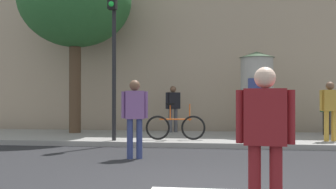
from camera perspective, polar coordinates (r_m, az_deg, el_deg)
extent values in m
cube|color=gray|center=(13.29, 6.99, -6.15)|extent=(36.00, 4.00, 0.15)
cube|color=tan|center=(18.42, 7.25, 7.89)|extent=(36.00, 5.00, 8.13)
cylinder|color=black|center=(12.03, -7.54, 2.65)|extent=(0.12, 0.12, 3.79)
sphere|color=green|center=(12.02, -7.93, 12.42)|extent=(0.16, 0.16, 0.16)
cylinder|color=#9E9B93|center=(13.83, 12.30, -0.27)|extent=(1.06, 1.06, 2.58)
cone|color=#334C33|center=(13.91, 12.29, 5.46)|extent=(1.17, 1.17, 0.20)
cube|color=navy|center=(13.29, 12.47, 0.29)|extent=(0.64, 0.02, 0.90)
cylinder|color=#4C3826|center=(14.90, -12.85, 0.65)|extent=(0.41, 0.41, 3.06)
cylinder|color=maroon|center=(4.73, 14.83, -12.16)|extent=(0.14, 0.14, 0.88)
cylinder|color=maroon|center=(4.73, 11.99, -12.17)|extent=(0.14, 0.14, 0.88)
cube|color=maroon|center=(4.63, 13.39, -3.03)|extent=(0.48, 0.28, 0.62)
cylinder|color=maroon|center=(4.64, 16.79, -3.02)|extent=(0.09, 0.09, 0.59)
cylinder|color=maroon|center=(4.64, 10.00, -3.03)|extent=(0.09, 0.09, 0.59)
sphere|color=beige|center=(4.63, 13.38, 2.30)|extent=(0.24, 0.24, 0.24)
cylinder|color=navy|center=(9.43, -5.34, -6.19)|extent=(0.14, 0.14, 0.91)
cylinder|color=navy|center=(9.44, -4.03, -6.18)|extent=(0.14, 0.14, 0.91)
cube|color=#724C84|center=(9.38, -4.68, -1.45)|extent=(0.48, 0.35, 0.65)
cylinder|color=#724C84|center=(9.37, -6.26, -1.45)|extent=(0.09, 0.09, 0.61)
cylinder|color=#724C84|center=(9.40, -3.10, -1.45)|extent=(0.09, 0.09, 0.61)
sphere|color=brown|center=(9.39, -4.68, 1.28)|extent=(0.25, 0.25, 0.25)
cube|color=maroon|center=(9.56, -4.74, -1.62)|extent=(0.31, 0.23, 0.36)
cylinder|color=#B78C33|center=(12.57, 21.24, -4.14)|extent=(0.14, 0.14, 0.86)
cylinder|color=#B78C33|center=(12.67, 22.13, -4.11)|extent=(0.14, 0.14, 0.86)
cube|color=#B78C33|center=(12.60, 21.68, -0.78)|extent=(0.48, 0.33, 0.61)
cylinder|color=#B78C33|center=(12.48, 20.59, -0.79)|extent=(0.09, 0.09, 0.58)
sphere|color=brown|center=(12.60, 21.67, 1.14)|extent=(0.23, 0.23, 0.23)
cylinder|color=black|center=(14.66, 21.04, -3.79)|extent=(0.14, 0.14, 0.77)
cylinder|color=black|center=(14.82, 21.47, -3.76)|extent=(0.14, 0.14, 0.77)
cube|color=#1E5938|center=(14.72, 21.25, -1.23)|extent=(0.45, 0.44, 0.54)
cylinder|color=#1E5938|center=(14.52, 20.72, -1.24)|extent=(0.09, 0.09, 0.52)
cylinder|color=#1E5938|center=(14.91, 21.77, -1.21)|extent=(0.09, 0.09, 0.52)
sphere|color=#8C664C|center=(14.72, 21.25, 0.24)|extent=(0.21, 0.21, 0.21)
cylinder|color=#4C4C51|center=(14.69, 0.34, -3.67)|extent=(0.14, 0.14, 0.84)
cylinder|color=#4C4C51|center=(14.85, 1.08, -3.63)|extent=(0.14, 0.14, 0.84)
cube|color=black|center=(14.75, 0.71, -0.86)|extent=(0.51, 0.53, 0.60)
cylinder|color=black|center=(14.56, -0.17, -0.86)|extent=(0.09, 0.09, 0.57)
cylinder|color=black|center=(14.94, 1.57, -0.85)|extent=(0.09, 0.09, 0.57)
sphere|color=brown|center=(14.75, 0.71, 0.74)|extent=(0.23, 0.23, 0.23)
torus|color=black|center=(12.11, -1.43, -4.65)|extent=(0.72, 0.15, 0.72)
torus|color=black|center=(12.11, 3.55, -4.65)|extent=(0.72, 0.15, 0.72)
cylinder|color=#D85919|center=(12.08, 1.06, -3.47)|extent=(0.94, 0.16, 0.04)
cylinder|color=#D85919|center=(12.07, 0.31, -2.53)|extent=(0.04, 0.04, 0.45)
cylinder|color=#D85919|center=(12.08, 3.05, -2.52)|extent=(0.04, 0.04, 0.50)
cube|color=black|center=(12.07, 0.31, -1.34)|extent=(0.25, 0.13, 0.06)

